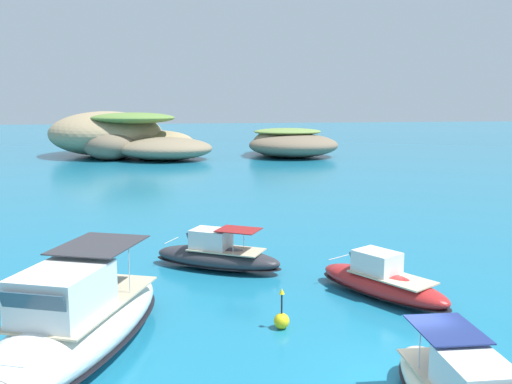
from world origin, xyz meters
The scene contains 7 objects.
ground_plane centered at (0.00, 0.00, 0.00)m, with size 400.00×400.00×0.00m, color #197093.
islet_large centered at (-11.77, 71.04, 3.02)m, with size 25.89×27.06×6.63m.
islet_small centered at (13.15, 66.37, 1.70)m, with size 18.13×20.64×4.14m.
motorboat_red centered at (2.60, 6.61, 0.63)m, with size 4.70×6.43×1.87m.
motorboat_white centered at (-9.06, 3.08, 1.03)m, with size 6.86×10.72×3.23m.
motorboat_charcoal centered at (-3.63, 11.69, 0.65)m, with size 6.56×5.04×2.04m.
channel_buoy centered at (-2.18, 4.20, 0.34)m, with size 0.56×0.56×1.48m.
Camera 1 is at (-6.43, -13.78, 7.91)m, focal length 38.61 mm.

